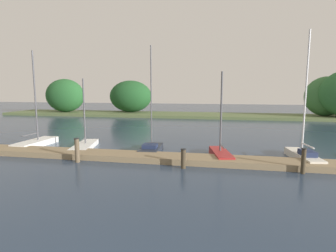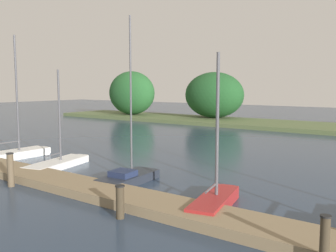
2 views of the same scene
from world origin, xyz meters
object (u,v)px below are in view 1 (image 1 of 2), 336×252
sailboat_0 (37,141)px  sailboat_2 (151,147)px  sailboat_1 (85,145)px  sailboat_3 (220,153)px  sailboat_4 (303,154)px  mooring_piling_3 (303,161)px  mooring_piling_2 (183,159)px  mooring_piling_1 (77,150)px

sailboat_0 → sailboat_2: (9.15, -0.33, -0.04)m
sailboat_1 → sailboat_2: (5.06, -0.16, 0.06)m
sailboat_3 → sailboat_4: bearing=-98.9°
sailboat_1 → sailboat_4: 14.70m
sailboat_0 → sailboat_3: bearing=-93.5°
sailboat_1 → sailboat_3: sailboat_3 is taller
sailboat_1 → sailboat_2: 5.06m
sailboat_1 → sailboat_4: size_ratio=0.66×
mooring_piling_3 → mooring_piling_2: bearing=-177.7°
sailboat_1 → sailboat_0: bearing=74.2°
sailboat_2 → mooring_piling_3: (8.87, -3.26, 0.35)m
sailboat_3 → mooring_piling_1: size_ratio=3.73×
mooring_piling_3 → sailboat_3: bearing=149.3°
mooring_piling_1 → mooring_piling_2: bearing=-0.5°
sailboat_0 → sailboat_3: 13.91m
mooring_piling_2 → mooring_piling_3: bearing=2.3°
mooring_piling_3 → sailboat_2: bearing=159.9°
sailboat_1 → sailboat_4: sailboat_4 is taller
sailboat_3 → mooring_piling_3: bearing=-132.7°
sailboat_1 → mooring_piling_3: bearing=-117.2°
mooring_piling_1 → sailboat_3: bearing=17.7°
sailboat_4 → mooring_piling_1: (-13.25, -2.93, 0.31)m
sailboat_0 → mooring_piling_2: size_ratio=6.57×
sailboat_3 → mooring_piling_3: sailboat_3 is taller
mooring_piling_2 → mooring_piling_3: (6.15, 0.25, 0.12)m
sailboat_1 → sailboat_4: bearing=-106.1°
sailboat_4 → mooring_piling_1: size_ratio=5.37×
mooring_piling_2 → mooring_piling_3: size_ratio=0.82×
sailboat_3 → mooring_piling_2: (-1.98, -2.72, 0.21)m
sailboat_4 → sailboat_0: bearing=79.8°
sailboat_0 → sailboat_2: size_ratio=0.99×
mooring_piling_1 → mooring_piling_2: 6.36m
sailboat_2 → mooring_piling_2: (2.73, -3.51, 0.23)m
sailboat_1 → sailboat_3: 9.82m
mooring_piling_1 → mooring_piling_3: 12.50m
mooring_piling_3 → sailboat_0: bearing=168.8°
sailboat_0 → mooring_piling_1: (5.53, -3.77, 0.38)m
sailboat_0 → sailboat_3: (13.86, -1.11, -0.02)m
mooring_piling_1 → sailboat_1: bearing=111.7°
sailboat_2 → mooring_piling_1: bearing=129.7°
sailboat_0 → sailboat_4: bearing=-91.5°
sailboat_4 → mooring_piling_2: size_ratio=7.12×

